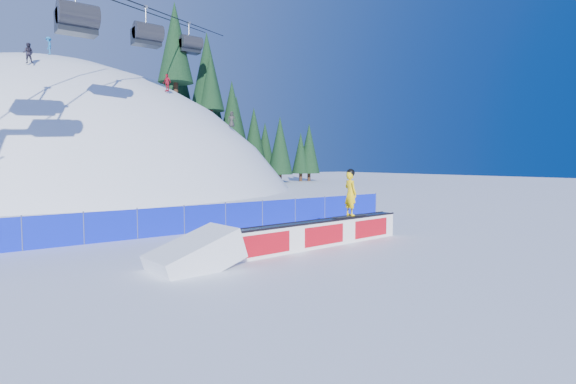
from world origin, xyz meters
TOP-DOWN VIEW (x-y plane):
  - ground at (0.00, 0.00)m, footprint 160.00×160.00m
  - snow_hill at (0.00, 42.00)m, footprint 64.00×64.00m
  - treeline at (23.44, 40.84)m, footprint 22.04×10.97m
  - safety_fence at (0.00, 4.50)m, footprint 22.05×0.05m
  - chairlift at (4.74, 27.49)m, footprint 40.80×41.70m
  - rail_box at (1.73, -1.13)m, footprint 8.15×1.10m
  - snow_ramp at (-3.33, -1.46)m, footprint 2.72×1.81m
  - snowboarder at (3.40, -1.02)m, footprint 1.78×0.68m
  - distant_skiers at (3.60, 30.76)m, footprint 19.21×8.71m

SIDE VIEW (x-z plane):
  - snow_hill at x=0.00m, z-range -50.00..14.00m
  - ground at x=0.00m, z-range 0.00..0.00m
  - snow_ramp at x=-3.33m, z-range -0.82..0.82m
  - rail_box at x=1.73m, z-range -0.01..0.97m
  - safety_fence at x=0.00m, z-range -0.05..1.25m
  - snowboarder at x=3.40m, z-range 0.96..2.81m
  - treeline at x=23.44m, z-range 0.34..18.57m
  - distant_skiers at x=3.60m, z-range 7.21..15.60m
  - chairlift at x=4.74m, z-range 5.89..27.89m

